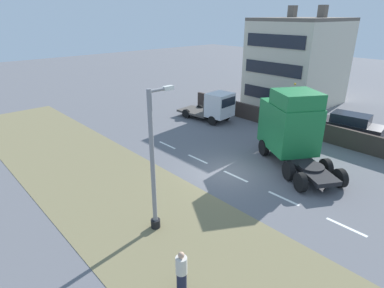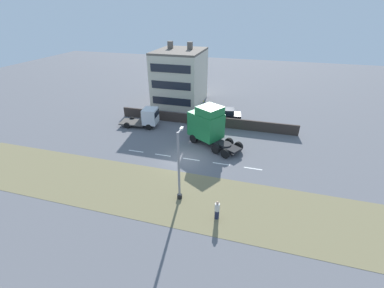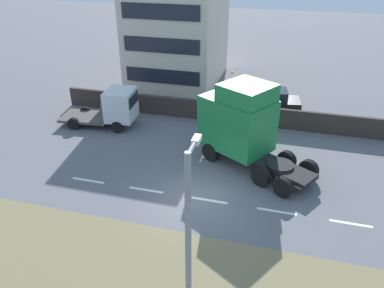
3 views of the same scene
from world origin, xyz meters
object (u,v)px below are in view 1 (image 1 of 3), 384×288
Objects in this scene: pedestrian at (181,273)px; parked_car at (348,126)px; flatbed_truck at (215,107)px; lamp_post at (154,171)px; lorry_cab at (291,127)px.

parked_car is at bearing 8.00° from pedestrian.
pedestrian is (-14.08, -12.04, -0.55)m from flatbed_truck.
lorry_cab is at bearing -0.08° from lamp_post.
lorry_cab is at bearing 16.13° from pedestrian.
lamp_post reaches higher than pedestrian.
flatbed_truck is at bearing 40.53° from pedestrian.
lorry_cab is 4.14× the size of pedestrian.
flatbed_truck is at bearing 105.73° from lorry_cab.
parked_car is (6.67, -0.81, -1.33)m from lorry_cab.
lorry_cab reaches higher than parked_car.
pedestrian is at bearing -113.32° from lamp_post.
lorry_cab is 1.09× the size of lamp_post.
flatbed_truck reaches higher than pedestrian.
lorry_cab is 1.37× the size of parked_car.
pedestrian is at bearing -133.26° from lorry_cab.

